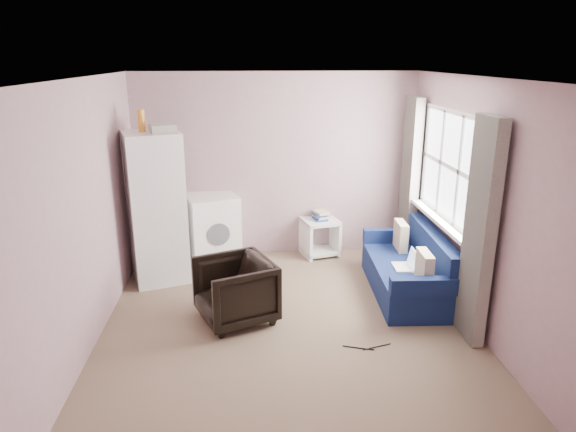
# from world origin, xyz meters

# --- Properties ---
(room) EXTENTS (3.84, 4.24, 2.54)m
(room) POSITION_xyz_m (0.02, 0.01, 1.25)
(room) COLOR #7F6953
(room) RESTS_ON ground
(armchair) EXTENTS (0.90, 0.93, 0.75)m
(armchair) POSITION_xyz_m (-0.54, 0.14, 0.37)
(armchair) COLOR black
(armchair) RESTS_ON ground
(fridge) EXTENTS (0.80, 0.80, 2.10)m
(fridge) POSITION_xyz_m (-1.50, 1.29, 0.94)
(fridge) COLOR white
(fridge) RESTS_ON ground
(washing_machine) EXTENTS (0.82, 0.82, 0.91)m
(washing_machine) POSITION_xyz_m (-0.89, 1.89, 0.48)
(washing_machine) COLOR white
(washing_machine) RESTS_ON ground
(side_table) EXTENTS (0.57, 0.57, 0.64)m
(side_table) POSITION_xyz_m (0.60, 1.94, 0.30)
(side_table) COLOR white
(side_table) RESTS_ON ground
(sofa) EXTENTS (0.83, 1.70, 0.74)m
(sofa) POSITION_xyz_m (1.50, 0.64, 0.27)
(sofa) COLOR navy
(sofa) RESTS_ON ground
(window_dressing) EXTENTS (0.17, 2.62, 2.18)m
(window_dressing) POSITION_xyz_m (1.78, 0.70, 1.11)
(window_dressing) COLOR white
(window_dressing) RESTS_ON ground
(floor_cables) EXTENTS (0.47, 0.11, 0.01)m
(floor_cables) POSITION_xyz_m (0.73, -0.52, 0.01)
(floor_cables) COLOR black
(floor_cables) RESTS_ON ground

